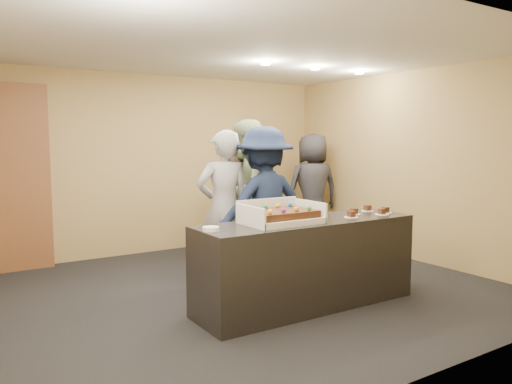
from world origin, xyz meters
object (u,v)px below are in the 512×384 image
Objects in this scene: sheet_cake at (281,213)px; person_brown_extra at (245,194)px; storage_cabinet at (4,179)px; cake_box at (280,218)px; person_sage_man at (246,194)px; plate_stack at (211,229)px; person_dark_suit at (312,189)px; person_server_grey at (224,208)px; serving_counter at (306,263)px; person_navy_man at (264,206)px.

sheet_cake is 2.15m from person_brown_extra.
storage_cabinet is 3.16m from person_brown_extra.
person_brown_extra reaches higher than cake_box.
plate_stack is at bearing 21.68° from person_sage_man.
plate_stack is 3.92m from person_dark_suit.
person_server_grey is at bearing 32.62° from person_brown_extra.
cake_box is at bearing 175.33° from serving_counter.
person_sage_man is at bearing 36.26° from person_dark_suit.
storage_cabinet is at bearing 112.63° from plate_stack.
sheet_cake reaches higher than serving_counter.
sheet_cake is 0.34× the size of person_navy_man.
cake_box is 0.40× the size of person_navy_man.
person_navy_man reaches higher than serving_counter.
sheet_cake is at bearing -0.58° from plate_stack.
person_sage_man reaches higher than cake_box.
cake_box is at bearing 68.89° from person_navy_man.
person_brown_extra is at bearing 76.95° from serving_counter.
person_sage_man is 1.06× the size of person_navy_man.
person_dark_suit is at bearing -10.40° from storage_cabinet.
person_navy_man is at bearing 161.33° from person_server_grey.
person_server_grey is (-0.01, 1.13, -0.03)m from cake_box.
storage_cabinet is at bearing -57.08° from person_sage_man.
person_server_grey reaches higher than cake_box.
storage_cabinet is at bearing -34.14° from person_server_grey.
person_navy_man is (0.41, 0.90, -0.01)m from cake_box.
person_navy_man is 2.41m from person_dark_suit.
serving_counter is at bearing 51.43° from person_sage_man.
person_dark_suit is (2.35, 1.22, -0.00)m from person_server_grey.
person_dark_suit is at bearing 45.47° from sheet_cake.
storage_cabinet is 2.95m from person_server_grey.
plate_stack is 0.08× the size of person_dark_suit.
serving_counter is at bearing 87.92° from person_navy_man.
person_sage_man is (0.63, 1.69, -0.00)m from sheet_cake.
person_navy_man is at bearing 37.58° from plate_stack.
storage_cabinet reaches higher than person_dark_suit.
storage_cabinet is 16.12× the size of plate_stack.
person_server_grey is 2.65m from person_dark_suit.
cake_box is 0.41× the size of person_dark_suit.
person_dark_suit is at bearing 37.19° from plate_stack.
plate_stack is 1.51m from person_navy_man.
plate_stack is 1.39m from person_server_grey.
person_sage_man is (2.74, -1.51, -0.23)m from storage_cabinet.
plate_stack is at bearing 41.01° from person_navy_man.
sheet_cake is 1.80m from person_sage_man.
person_server_grey is at bearing 11.77° from person_sage_man.
sheet_cake is 0.35× the size of person_dark_suit.
plate_stack is 0.08× the size of person_sage_man.
serving_counter is 1.21× the size of person_sage_man.
plate_stack is 2.20m from person_sage_man.
person_server_grey is at bearing 41.87° from person_dark_suit.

